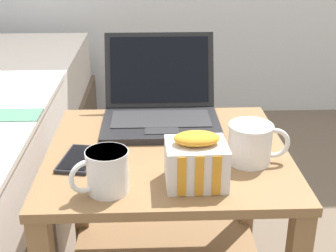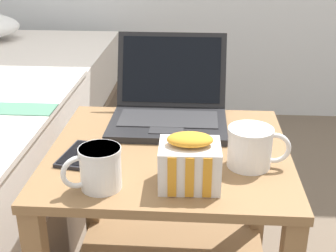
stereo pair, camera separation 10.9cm
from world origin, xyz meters
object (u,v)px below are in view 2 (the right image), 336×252
at_px(mug_front_left, 99,166).
at_px(mug_front_right, 251,145).
at_px(snack_bag, 190,162).
at_px(cell_phone, 80,155).
at_px(laptop, 169,106).

distance_m(mug_front_left, mug_front_right, 0.35).
relative_size(snack_bag, cell_phone, 0.89).
bearing_deg(laptop, mug_front_right, -51.64).
relative_size(mug_front_left, mug_front_right, 0.84).
distance_m(laptop, mug_front_right, 0.33).
xyz_separation_m(mug_front_right, snack_bag, (-0.14, -0.10, 0.00)).
relative_size(laptop, mug_front_right, 2.22).
xyz_separation_m(mug_front_left, cell_phone, (-0.08, 0.14, -0.05)).
relative_size(laptop, snack_bag, 2.43).
distance_m(snack_bag, cell_phone, 0.29).
bearing_deg(mug_front_right, snack_bag, -145.19).
relative_size(mug_front_left, cell_phone, 0.81).
bearing_deg(snack_bag, laptop, 100.67).
distance_m(mug_front_left, cell_phone, 0.17).
height_order(snack_bag, cell_phone, snack_bag).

